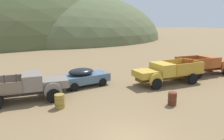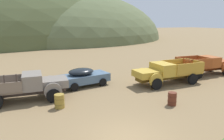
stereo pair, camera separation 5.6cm
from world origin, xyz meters
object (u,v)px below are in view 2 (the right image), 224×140
(truck_primer_gray, at_px, (31,86))
(oil_drum_by_truck, at_px, (59,101))
(truck_oxide_orange, at_px, (208,65))
(oil_drum_foreground, at_px, (172,99))
(truck_faded_yellow, at_px, (164,73))
(car_chalk_blue, at_px, (85,76))

(truck_primer_gray, xyz_separation_m, oil_drum_by_truck, (1.47, -2.40, -0.55))
(truck_oxide_orange, relative_size, oil_drum_foreground, 7.02)
(truck_primer_gray, relative_size, truck_faded_yellow, 0.95)
(truck_faded_yellow, bearing_deg, truck_oxide_orange, -170.15)
(truck_oxide_orange, bearing_deg, truck_primer_gray, -175.62)
(car_chalk_blue, distance_m, oil_drum_by_truck, 5.12)
(car_chalk_blue, relative_size, truck_faded_yellow, 0.74)
(truck_primer_gray, bearing_deg, truck_faded_yellow, 0.62)
(truck_faded_yellow, height_order, oil_drum_by_truck, truck_faded_yellow)
(truck_oxide_orange, xyz_separation_m, oil_drum_by_truck, (-15.91, -2.67, -0.56))
(car_chalk_blue, bearing_deg, truck_primer_gray, -167.83)
(oil_drum_foreground, bearing_deg, truck_faded_yellow, 58.37)
(truck_primer_gray, xyz_separation_m, truck_oxide_orange, (17.38, 0.27, 0.01))
(car_chalk_blue, height_order, oil_drum_by_truck, car_chalk_blue)
(truck_primer_gray, bearing_deg, oil_drum_by_truck, -54.00)
(car_chalk_blue, relative_size, oil_drum_foreground, 5.34)
(truck_faded_yellow, xyz_separation_m, oil_drum_foreground, (-2.63, -4.27, -0.60))
(truck_oxide_orange, relative_size, oil_drum_by_truck, 6.76)
(truck_primer_gray, distance_m, car_chalk_blue, 4.83)
(oil_drum_foreground, bearing_deg, car_chalk_blue, 119.58)
(truck_faded_yellow, relative_size, oil_drum_by_truck, 6.94)
(truck_primer_gray, bearing_deg, car_chalk_blue, 24.99)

